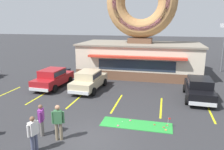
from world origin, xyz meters
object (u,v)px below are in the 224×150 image
object	(u,v)px
car_red	(53,77)
pedestrian_leather_jacket_man	(58,121)
putting_flag_pin	(169,120)
trash_bin	(68,73)
car_black	(199,88)
golf_ball	(122,121)
car_champagne	(89,79)
pedestrian_hooded_kid	(33,132)
pedestrian_clipboard_woman	(41,118)

from	to	relation	value
car_red	pedestrian_leather_jacket_man	distance (m)	9.06
putting_flag_pin	trash_bin	bearing A→B (deg)	138.47
car_black	trash_bin	bearing A→B (deg)	163.32
golf_ball	pedestrian_leather_jacket_man	distance (m)	3.74
putting_flag_pin	car_black	size ratio (longest dim) A/B	0.12
golf_ball	car_black	distance (m)	6.91
car_champagne	pedestrian_leather_jacket_man	distance (m)	7.98
car_red	trash_bin	bearing A→B (deg)	92.53
car_red	trash_bin	world-z (taller)	car_red
car_champagne	pedestrian_hooded_kid	bearing A→B (deg)	-85.75
putting_flag_pin	pedestrian_hooded_kid	xyz separation A→B (m)	(-5.70, -3.60, 0.46)
trash_bin	pedestrian_clipboard_woman	bearing A→B (deg)	-71.54
car_black	pedestrian_hooded_kid	distance (m)	11.69
putting_flag_pin	pedestrian_hooded_kid	world-z (taller)	pedestrian_hooded_kid
car_black	pedestrian_clipboard_woman	world-z (taller)	pedestrian_clipboard_woman
putting_flag_pin	pedestrian_leather_jacket_man	distance (m)	5.70
pedestrian_leather_jacket_man	trash_bin	distance (m)	12.10
putting_flag_pin	trash_bin	size ratio (longest dim) A/B	0.56
car_black	pedestrian_clipboard_woman	xyz separation A→B (m)	(-8.26, -7.36, 0.02)
car_red	golf_ball	bearing A→B (deg)	-36.77
putting_flag_pin	trash_bin	world-z (taller)	trash_bin
pedestrian_hooded_kid	putting_flag_pin	bearing A→B (deg)	32.32
putting_flag_pin	pedestrian_hooded_kid	distance (m)	6.76
golf_ball	putting_flag_pin	world-z (taller)	putting_flag_pin
putting_flag_pin	pedestrian_clipboard_woman	xyz separation A→B (m)	(-6.12, -2.27, 0.45)
car_black	pedestrian_leather_jacket_man	distance (m)	10.47
car_red	car_champagne	distance (m)	3.26
car_red	car_black	size ratio (longest dim) A/B	1.01
car_red	pedestrian_clipboard_woman	xyz separation A→B (m)	(3.50, -7.63, 0.02)
car_black	pedestrian_clipboard_woman	distance (m)	11.06
putting_flag_pin	car_red	xyz separation A→B (m)	(-9.62, 5.36, 0.43)
pedestrian_clipboard_woman	trash_bin	bearing A→B (deg)	108.46
putting_flag_pin	car_champagne	size ratio (longest dim) A/B	0.12
pedestrian_hooded_kid	pedestrian_leather_jacket_man	distance (m)	1.27
golf_ball	pedestrian_clipboard_woman	size ratio (longest dim) A/B	0.03
car_champagne	pedestrian_hooded_kid	size ratio (longest dim) A/B	2.85
car_red	pedestrian_hooded_kid	size ratio (longest dim) A/B	2.84
car_black	pedestrian_leather_jacket_man	xyz separation A→B (m)	(-7.23, -7.58, 0.11)
car_black	pedestrian_clipboard_woman	bearing A→B (deg)	-138.29
car_black	pedestrian_leather_jacket_man	bearing A→B (deg)	-133.65
car_champagne	pedestrian_leather_jacket_man	bearing A→B (deg)	-80.85
trash_bin	pedestrian_leather_jacket_man	bearing A→B (deg)	-67.24
putting_flag_pin	car_champagne	xyz separation A→B (m)	(-6.36, 5.38, 0.43)
car_champagne	car_black	distance (m)	8.50
golf_ball	pedestrian_clipboard_woman	bearing A→B (deg)	-147.17
car_black	pedestrian_hooded_kid	world-z (taller)	pedestrian_hooded_kid
pedestrian_hooded_kid	pedestrian_leather_jacket_man	bearing A→B (deg)	61.51
pedestrian_clipboard_woman	putting_flag_pin	bearing A→B (deg)	20.39
pedestrian_leather_jacket_man	pedestrian_clipboard_woman	size ratio (longest dim) A/B	1.10
golf_ball	pedestrian_hooded_kid	world-z (taller)	pedestrian_hooded_kid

